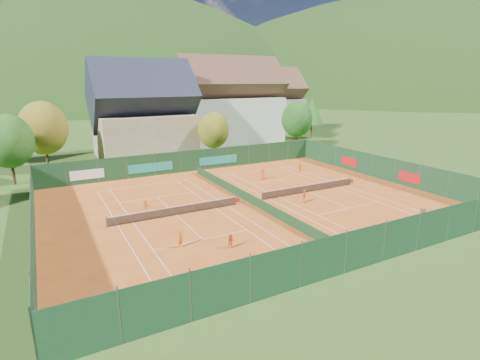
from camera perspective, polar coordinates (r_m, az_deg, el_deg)
name	(u,v)px	position (r m, az deg, el deg)	size (l,w,h in m)	color
ground	(249,203)	(39.62, 1.38, -3.49)	(600.00, 600.00, 0.00)	#2C4D18
clay_pad	(249,203)	(39.61, 1.38, -3.45)	(40.00, 32.00, 0.01)	#BD531B
court_markings_left	(177,215)	(36.51, -9.63, -5.30)	(11.03, 23.83, 0.00)	white
court_markings_right	(309,192)	(43.96, 10.47, -1.80)	(11.03, 23.83, 0.00)	white
tennis_net_left	(178,210)	(36.39, -9.43, -4.53)	(13.30, 0.10, 1.02)	#59595B
tennis_net_right	(310,188)	(43.91, 10.66, -1.16)	(13.30, 0.10, 1.02)	#59595B
court_divider	(249,198)	(39.45, 1.39, -2.77)	(0.03, 28.80, 1.00)	#123418
fence_north	(190,161)	(53.05, -7.67, 2.85)	(40.00, 0.10, 3.00)	#14371B
fence_south	(365,247)	(27.35, 18.56, -9.70)	(40.00, 0.04, 3.00)	#14381D
fence_west	(33,223)	(34.41, -29.05, -5.71)	(0.04, 32.00, 3.00)	#163C23
fence_east	(383,168)	(51.83, 20.93, 1.70)	(0.09, 32.00, 3.00)	#13351D
chalet	(144,117)	(64.77, -14.48, 9.34)	(16.20, 12.00, 16.00)	#C7AE8C
hotel_block_a	(229,106)	(77.02, -1.62, 11.21)	(21.60, 11.00, 17.25)	silver
hotel_block_b	(267,105)	(90.94, 4.09, 11.30)	(17.28, 10.00, 15.50)	silver
tree_west_front	(8,141)	(53.14, -31.83, 5.04)	(5.72, 5.72, 8.69)	#422F17
tree_west_mid	(43,128)	(58.91, -27.79, 7.01)	(6.44, 6.44, 9.78)	#4B321A
tree_center	(213,130)	(60.41, -4.08, 7.57)	(5.01, 5.01, 7.60)	#412717
tree_east_front	(297,119)	(71.24, 8.68, 9.13)	(5.72, 5.72, 8.69)	#422817
tree_east_mid	(312,111)	(83.60, 10.93, 10.35)	(5.04, 5.04, 9.00)	#4A321A
tree_east_back	(261,106)	(85.43, 3.25, 11.15)	(7.15, 7.15, 10.86)	#422D17
mountain_backdrop	(118,157)	(275.20, -18.08, 3.42)	(820.00, 530.00, 242.00)	black
ball_hopper	(423,211)	(39.63, 26.12, -4.20)	(0.34, 0.34, 0.80)	slate
loose_ball_0	(212,252)	(28.81, -4.33, -10.82)	(0.07, 0.07, 0.07)	#CCD833
loose_ball_1	(349,235)	(32.84, 16.28, -8.06)	(0.07, 0.07, 0.07)	#CCD833
player_left_near	(180,239)	(29.51, -9.07, -8.83)	(0.54, 0.35, 1.47)	orange
player_left_mid	(231,241)	(29.05, -1.40, -9.35)	(0.57, 0.45, 1.18)	#DE4513
player_left_far	(146,206)	(37.80, -14.20, -3.88)	(0.79, 0.45, 1.22)	#D15D12
player_right_near	(304,196)	(39.90, 9.75, -2.46)	(0.84, 0.35, 1.43)	orange
player_right_far_a	(263,174)	(48.36, 3.49, 0.88)	(0.72, 0.47, 1.48)	#EE5A15
player_right_far_b	(300,167)	(53.31, 9.09, 1.90)	(1.11, 0.35, 1.20)	orange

